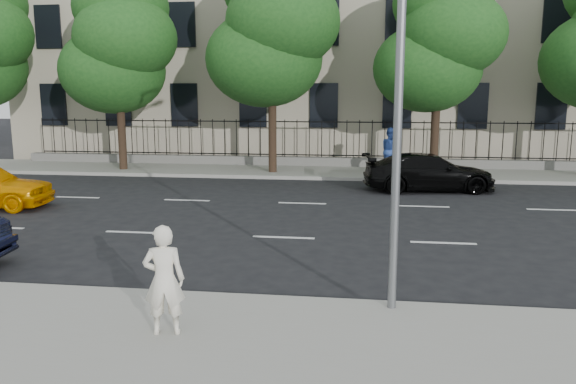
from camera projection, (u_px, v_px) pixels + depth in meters
ground at (267, 267)px, 11.97m from camera, size 120.00×120.00×0.00m
near_sidewalk at (221, 348)px, 8.06m from camera, size 60.00×4.00×0.15m
far_sidewalk at (319, 172)px, 25.62m from camera, size 60.00×4.00×0.15m
lane_markings at (294, 218)px, 16.60m from camera, size 49.60×4.62×0.01m
iron_fence at (322, 155)px, 27.17m from camera, size 30.00×0.50×2.20m
street_light at (400, 0)px, 9.01m from camera, size 0.25×3.32×8.05m
tree_b at (119, 43)px, 25.13m from camera, size 5.53×5.12×8.97m
tree_c at (273, 27)px, 24.12m from camera, size 5.89×5.50×9.80m
tree_d at (440, 39)px, 23.32m from camera, size 5.34×4.94×8.84m
black_sedan at (429, 172)px, 21.05m from camera, size 5.09×2.62×1.41m
woman_near at (164, 280)px, 8.23m from camera, size 0.68×0.52×1.66m
pedestrian_far at (391, 150)px, 24.51m from camera, size 1.05×1.18×2.00m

